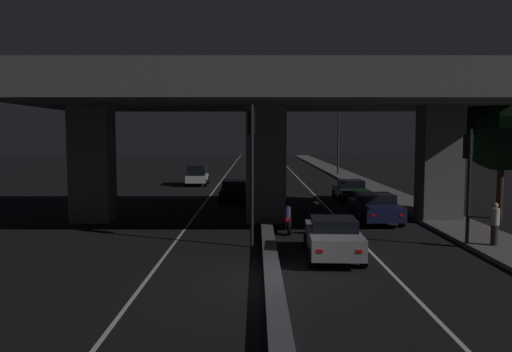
{
  "coord_description": "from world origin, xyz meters",
  "views": [
    {
      "loc": [
        -0.5,
        -14.53,
        4.38
      ],
      "look_at": [
        -0.53,
        18.55,
        1.67
      ],
      "focal_mm": 35.0,
      "sensor_mm": 36.0,
      "label": 1
    }
  ],
  "objects_px": {
    "traffic_light_right_of_median": "(469,167)",
    "motorcycle_red_filtering_near": "(288,219)",
    "street_lamp": "(336,131)",
    "motorcycle_blue_filtering_mid": "(275,197)",
    "car_white_second_oncoming": "(198,174)",
    "traffic_light_left_of_median": "(252,151)",
    "pedestrian_on_sidewalk": "(495,224)",
    "car_silver_lead": "(334,237)",
    "car_black_lead_oncoming": "(235,190)",
    "car_dark_green_third": "(351,190)",
    "car_dark_blue_second": "(376,208)"
  },
  "relations": [
    {
      "from": "traffic_light_right_of_median",
      "to": "motorcycle_red_filtering_near",
      "type": "bearing_deg",
      "value": 157.58
    },
    {
      "from": "motorcycle_blue_filtering_mid",
      "to": "pedestrian_on_sidewalk",
      "type": "distance_m",
      "value": 14.09
    },
    {
      "from": "car_silver_lead",
      "to": "motorcycle_blue_filtering_mid",
      "type": "relative_size",
      "value": 2.29
    },
    {
      "from": "car_dark_green_third",
      "to": "motorcycle_blue_filtering_mid",
      "type": "distance_m",
      "value": 5.79
    },
    {
      "from": "car_silver_lead",
      "to": "pedestrian_on_sidewalk",
      "type": "distance_m",
      "value": 6.54
    },
    {
      "from": "traffic_light_left_of_median",
      "to": "car_dark_blue_second",
      "type": "xyz_separation_m",
      "value": [
        6.16,
        5.5,
        -3.02
      ]
    },
    {
      "from": "car_silver_lead",
      "to": "car_dark_blue_second",
      "type": "height_order",
      "value": "car_dark_blue_second"
    },
    {
      "from": "motorcycle_red_filtering_near",
      "to": "car_dark_blue_second",
      "type": "bearing_deg",
      "value": -63.82
    },
    {
      "from": "motorcycle_blue_filtering_mid",
      "to": "traffic_light_left_of_median",
      "type": "bearing_deg",
      "value": 177.45
    },
    {
      "from": "traffic_light_right_of_median",
      "to": "car_dark_blue_second",
      "type": "distance_m",
      "value": 6.42
    },
    {
      "from": "motorcycle_red_filtering_near",
      "to": "motorcycle_blue_filtering_mid",
      "type": "relative_size",
      "value": 1.05
    },
    {
      "from": "car_dark_blue_second",
      "to": "pedestrian_on_sidewalk",
      "type": "bearing_deg",
      "value": -154.02
    },
    {
      "from": "car_white_second_oncoming",
      "to": "traffic_light_left_of_median",
      "type": "bearing_deg",
      "value": 9.91
    },
    {
      "from": "car_silver_lead",
      "to": "car_black_lead_oncoming",
      "type": "height_order",
      "value": "car_silver_lead"
    },
    {
      "from": "traffic_light_left_of_median",
      "to": "motorcycle_red_filtering_near",
      "type": "relative_size",
      "value": 2.92
    },
    {
      "from": "motorcycle_red_filtering_near",
      "to": "pedestrian_on_sidewalk",
      "type": "xyz_separation_m",
      "value": [
        7.75,
        -3.34,
        0.38
      ]
    },
    {
      "from": "motorcycle_blue_filtering_mid",
      "to": "car_white_second_oncoming",
      "type": "bearing_deg",
      "value": 30.08
    },
    {
      "from": "traffic_light_left_of_median",
      "to": "car_silver_lead",
      "type": "xyz_separation_m",
      "value": [
        2.92,
        -1.8,
        -3.02
      ]
    },
    {
      "from": "pedestrian_on_sidewalk",
      "to": "car_white_second_oncoming",
      "type": "bearing_deg",
      "value": 120.14
    },
    {
      "from": "car_dark_blue_second",
      "to": "car_dark_green_third",
      "type": "relative_size",
      "value": 0.98
    },
    {
      "from": "car_white_second_oncoming",
      "to": "motorcycle_red_filtering_near",
      "type": "distance_m",
      "value": 22.3
    },
    {
      "from": "street_lamp",
      "to": "car_black_lead_oncoming",
      "type": "xyz_separation_m",
      "value": [
        -10.05,
        -21.07,
        -4.07
      ]
    },
    {
      "from": "street_lamp",
      "to": "traffic_light_right_of_median",
      "type": "bearing_deg",
      "value": -90.52
    },
    {
      "from": "traffic_light_left_of_median",
      "to": "car_dark_green_third",
      "type": "xyz_separation_m",
      "value": [
        6.48,
        13.74,
        -3.06
      ]
    },
    {
      "from": "pedestrian_on_sidewalk",
      "to": "motorcycle_red_filtering_near",
      "type": "bearing_deg",
      "value": 156.72
    },
    {
      "from": "traffic_light_left_of_median",
      "to": "pedestrian_on_sidewalk",
      "type": "bearing_deg",
      "value": -3.01
    },
    {
      "from": "traffic_light_left_of_median",
      "to": "car_black_lead_oncoming",
      "type": "bearing_deg",
      "value": 95.39
    },
    {
      "from": "car_dark_blue_second",
      "to": "car_black_lead_oncoming",
      "type": "height_order",
      "value": "car_dark_blue_second"
    },
    {
      "from": "motorcycle_blue_filtering_mid",
      "to": "pedestrian_on_sidewalk",
      "type": "xyz_separation_m",
      "value": [
        7.99,
        -11.6,
        0.41
      ]
    },
    {
      "from": "car_black_lead_oncoming",
      "to": "traffic_light_right_of_median",
      "type": "bearing_deg",
      "value": 34.41
    },
    {
      "from": "car_black_lead_oncoming",
      "to": "pedestrian_on_sidewalk",
      "type": "xyz_separation_m",
      "value": [
        10.61,
        -14.21,
        0.25
      ]
    },
    {
      "from": "pedestrian_on_sidewalk",
      "to": "car_silver_lead",
      "type": "bearing_deg",
      "value": -168.41
    },
    {
      "from": "traffic_light_left_of_median",
      "to": "car_white_second_oncoming",
      "type": "relative_size",
      "value": 1.4
    },
    {
      "from": "traffic_light_left_of_median",
      "to": "street_lamp",
      "type": "bearing_deg",
      "value": 75.87
    },
    {
      "from": "motorcycle_red_filtering_near",
      "to": "car_dark_green_third",
      "type": "bearing_deg",
      "value": -28.17
    },
    {
      "from": "motorcycle_blue_filtering_mid",
      "to": "traffic_light_right_of_median",
      "type": "bearing_deg",
      "value": -143.07
    },
    {
      "from": "motorcycle_red_filtering_near",
      "to": "motorcycle_blue_filtering_mid",
      "type": "distance_m",
      "value": 8.26
    },
    {
      "from": "car_silver_lead",
      "to": "motorcycle_red_filtering_near",
      "type": "distance_m",
      "value": 4.84
    },
    {
      "from": "car_white_second_oncoming",
      "to": "pedestrian_on_sidewalk",
      "type": "bearing_deg",
      "value": 28.37
    },
    {
      "from": "traffic_light_right_of_median",
      "to": "car_white_second_oncoming",
      "type": "height_order",
      "value": "traffic_light_right_of_median"
    },
    {
      "from": "street_lamp",
      "to": "motorcycle_blue_filtering_mid",
      "type": "xyz_separation_m",
      "value": [
        -7.43,
        -23.68,
        -4.23
      ]
    },
    {
      "from": "car_silver_lead",
      "to": "motorcycle_blue_filtering_mid",
      "type": "height_order",
      "value": "car_silver_lead"
    },
    {
      "from": "car_white_second_oncoming",
      "to": "motorcycle_red_filtering_near",
      "type": "height_order",
      "value": "car_white_second_oncoming"
    },
    {
      "from": "street_lamp",
      "to": "motorcycle_red_filtering_near",
      "type": "bearing_deg",
      "value": -102.69
    },
    {
      "from": "street_lamp",
      "to": "car_silver_lead",
      "type": "xyz_separation_m",
      "value": [
        -5.84,
        -36.59,
        -4.06
      ]
    },
    {
      "from": "traffic_light_right_of_median",
      "to": "car_dark_green_third",
      "type": "height_order",
      "value": "traffic_light_right_of_median"
    },
    {
      "from": "street_lamp",
      "to": "motorcycle_blue_filtering_mid",
      "type": "relative_size",
      "value": 4.51
    },
    {
      "from": "traffic_light_left_of_median",
      "to": "car_white_second_oncoming",
      "type": "height_order",
      "value": "traffic_light_left_of_median"
    },
    {
      "from": "traffic_light_left_of_median",
      "to": "car_white_second_oncoming",
      "type": "xyz_separation_m",
      "value": [
        -4.99,
        24.16,
        -2.81
      ]
    },
    {
      "from": "car_silver_lead",
      "to": "pedestrian_on_sidewalk",
      "type": "bearing_deg",
      "value": -75.76
    }
  ]
}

